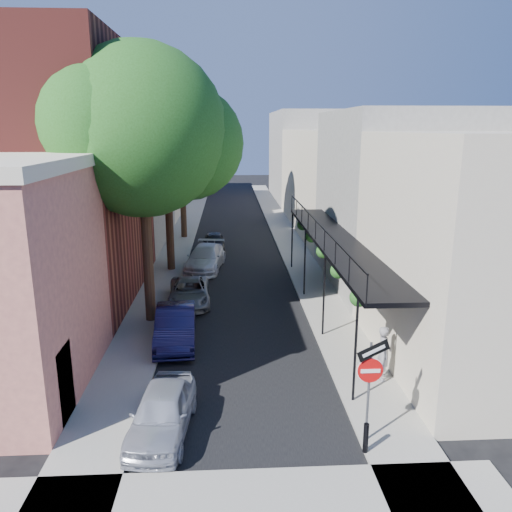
{
  "coord_description": "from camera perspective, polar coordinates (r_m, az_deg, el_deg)",
  "views": [
    {
      "loc": [
        -0.39,
        -10.4,
        8.11
      ],
      "look_at": [
        0.75,
        10.31,
        2.8
      ],
      "focal_mm": 35.0,
      "sensor_mm": 36.0,
      "label": 1
    }
  ],
  "objects": [
    {
      "name": "sidewalk_right",
      "position": [
        41.43,
        2.99,
        3.14
      ],
      "size": [
        2.0,
        64.0,
        0.12
      ],
      "primitive_type": "cube",
      "color": "gray",
      "rests_on": "ground"
    },
    {
      "name": "bollard",
      "position": [
        13.71,
        12.44,
        -19.63
      ],
      "size": [
        0.14,
        0.14,
        0.8
      ],
      "primitive_type": "cylinder",
      "color": "black",
      "rests_on": "sidewalk_right"
    },
    {
      "name": "road_surface",
      "position": [
        41.21,
        -2.56,
        3.01
      ],
      "size": [
        6.0,
        64.0,
        0.01
      ],
      "primitive_type": "cube",
      "color": "black",
      "rests_on": "ground"
    },
    {
      "name": "parked_car_c",
      "position": [
        23.96,
        -7.63,
        -4.11
      ],
      "size": [
        2.13,
        4.22,
        1.14
      ],
      "primitive_type": "imported",
      "rotation": [
        0.0,
        0.0,
        0.06
      ],
      "color": "slate",
      "rests_on": "ground"
    },
    {
      "name": "oak_near",
      "position": [
        20.88,
        -11.69,
        13.44
      ],
      "size": [
        7.48,
        6.8,
        11.42
      ],
      "color": "#331E14",
      "rests_on": "ground"
    },
    {
      "name": "buildings_right",
      "position": [
        41.15,
        10.16,
        9.0
      ],
      "size": [
        9.8,
        55.0,
        10.0
      ],
      "color": "beige",
      "rests_on": "ground"
    },
    {
      "name": "oak_mid",
      "position": [
        28.81,
        -9.4,
        12.08
      ],
      "size": [
        6.6,
        6.0,
        10.2
      ],
      "color": "#331E14",
      "rests_on": "ground"
    },
    {
      "name": "sign_post",
      "position": [
        13.38,
        12.92,
        -13.05
      ],
      "size": [
        0.89,
        0.17,
        2.99
      ],
      "color": "#595B60",
      "rests_on": "ground"
    },
    {
      "name": "oak_far",
      "position": [
        37.79,
        -7.91,
        14.46
      ],
      "size": [
        7.7,
        7.0,
        11.9
      ],
      "color": "#331E14",
      "rests_on": "ground"
    },
    {
      "name": "parked_car_b",
      "position": [
        19.74,
        -9.17,
        -7.88
      ],
      "size": [
        1.74,
        4.34,
        1.4
      ],
      "primitive_type": "imported",
      "rotation": [
        0.0,
        0.0,
        0.06
      ],
      "color": "#131238",
      "rests_on": "ground"
    },
    {
      "name": "sidewalk_left",
      "position": [
        41.36,
        -8.12,
        2.99
      ],
      "size": [
        2.0,
        64.0,
        0.12
      ],
      "primitive_type": "cube",
      "color": "gray",
      "rests_on": "ground"
    },
    {
      "name": "buildings_left",
      "position": [
        40.29,
        -16.14,
        9.29
      ],
      "size": [
        10.1,
        59.1,
        12.0
      ],
      "color": "tan",
      "rests_on": "ground"
    },
    {
      "name": "pedestrian",
      "position": [
        17.04,
        14.43,
        -10.69
      ],
      "size": [
        0.57,
        0.74,
        1.82
      ],
      "primitive_type": "imported",
      "rotation": [
        0.0,
        0.0,
        1.36
      ],
      "color": "gray",
      "rests_on": "sidewalk_right"
    },
    {
      "name": "sidewalk_cross",
      "position": [
        12.39,
        -0.67,
        -26.18
      ],
      "size": [
        12.0,
        2.0,
        0.12
      ],
      "primitive_type": "cube",
      "color": "gray",
      "rests_on": "ground"
    },
    {
      "name": "parked_car_e",
      "position": [
        34.11,
        -4.83,
        1.62
      ],
      "size": [
        1.54,
        3.64,
        1.23
      ],
      "primitive_type": "imported",
      "rotation": [
        0.0,
        0.0,
        0.03
      ],
      "color": "black",
      "rests_on": "ground"
    },
    {
      "name": "parked_car_a",
      "position": [
        14.42,
        -10.68,
        -17.11
      ],
      "size": [
        1.83,
        3.89,
        1.29
      ],
      "primitive_type": "imported",
      "rotation": [
        0.0,
        0.0,
        -0.09
      ],
      "color": "#9A9FAB",
      "rests_on": "ground"
    },
    {
      "name": "parked_car_d",
      "position": [
        29.59,
        -5.81,
        -0.22
      ],
      "size": [
        2.57,
        5.02,
        1.39
      ],
      "primitive_type": "imported",
      "rotation": [
        0.0,
        0.0,
        -0.13
      ],
      "color": "silver",
      "rests_on": "ground"
    },
    {
      "name": "ground",
      "position": [
        13.2,
        -0.88,
        -23.56
      ],
      "size": [
        160.0,
        160.0,
        0.0
      ],
      "primitive_type": "plane",
      "color": "black",
      "rests_on": "ground"
    }
  ]
}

